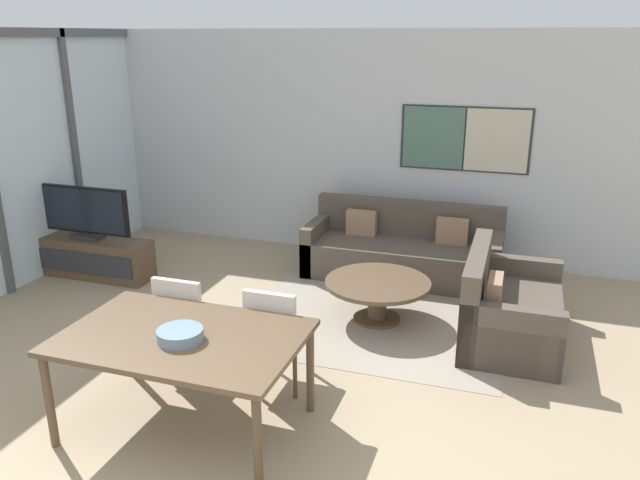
# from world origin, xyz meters

# --- Properties ---
(wall_back) EXTENTS (7.85, 0.09, 2.80)m
(wall_back) POSITION_xyz_m (0.03, 5.19, 1.40)
(wall_back) COLOR silver
(wall_back) RESTS_ON ground_plane
(area_rug) EXTENTS (2.55, 2.14, 0.01)m
(area_rug) POSITION_xyz_m (0.63, 3.20, 0.00)
(area_rug) COLOR gray
(area_rug) RESTS_ON ground_plane
(tv_console) EXTENTS (1.55, 0.41, 0.46)m
(tv_console) POSITION_xyz_m (-2.87, 3.31, 0.23)
(tv_console) COLOR brown
(tv_console) RESTS_ON ground_plane
(television) EXTENTS (1.17, 0.20, 0.62)m
(television) POSITION_xyz_m (-2.87, 3.32, 0.77)
(television) COLOR #2D2D33
(television) RESTS_ON tv_console
(sofa_main) EXTENTS (2.25, 0.86, 0.85)m
(sofa_main) POSITION_xyz_m (0.63, 4.51, 0.28)
(sofa_main) COLOR #51473D
(sofa_main) RESTS_ON ground_plane
(sofa_side) EXTENTS (0.86, 1.42, 0.85)m
(sofa_side) POSITION_xyz_m (1.84, 3.18, 0.28)
(sofa_side) COLOR #51473D
(sofa_side) RESTS_ON ground_plane
(coffee_table) EXTENTS (1.05, 1.05, 0.42)m
(coffee_table) POSITION_xyz_m (0.63, 3.20, 0.32)
(coffee_table) COLOR brown
(coffee_table) RESTS_ON ground_plane
(dining_table) EXTENTS (1.67, 1.08, 0.75)m
(dining_table) POSITION_xyz_m (-0.25, 1.00, 0.68)
(dining_table) COLOR brown
(dining_table) RESTS_ON ground_plane
(dining_chair_left) EXTENTS (0.46, 0.46, 0.87)m
(dining_chair_left) POSITION_xyz_m (-0.65, 1.73, 0.49)
(dining_chair_left) COLOR beige
(dining_chair_left) RESTS_ON ground_plane
(dining_chair_centre) EXTENTS (0.46, 0.46, 0.87)m
(dining_chair_centre) POSITION_xyz_m (0.16, 1.73, 0.49)
(dining_chair_centre) COLOR beige
(dining_chair_centre) RESTS_ON ground_plane
(fruit_bowl) EXTENTS (0.31, 0.31, 0.08)m
(fruit_bowl) POSITION_xyz_m (-0.21, 0.92, 0.80)
(fruit_bowl) COLOR slate
(fruit_bowl) RESTS_ON dining_table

